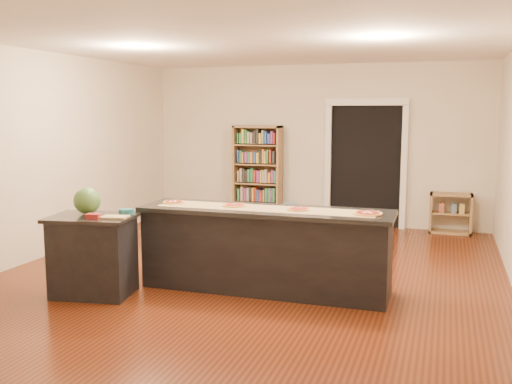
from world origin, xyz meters
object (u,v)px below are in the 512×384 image
(waste_bin, at_px, (290,215))
(bookshelf, at_px, (257,174))
(side_counter, at_px, (93,255))
(watermelon, at_px, (87,201))
(low_shelf, at_px, (451,213))
(kitchen_island, at_px, (265,249))

(waste_bin, bearing_deg, bookshelf, 160.62)
(side_counter, height_order, watermelon, watermelon)
(bookshelf, distance_m, waste_bin, 0.99)
(bookshelf, bearing_deg, waste_bin, -19.38)
(waste_bin, distance_m, watermelon, 4.47)
(low_shelf, bearing_deg, bookshelf, -179.79)
(kitchen_island, distance_m, side_counter, 1.88)
(side_counter, bearing_deg, kitchen_island, 14.08)
(side_counter, xyz_separation_m, bookshelf, (0.37, 4.57, 0.43))
(watermelon, bearing_deg, kitchen_island, 20.29)
(low_shelf, bearing_deg, watermelon, -130.30)
(waste_bin, bearing_deg, watermelon, -105.28)
(kitchen_island, height_order, low_shelf, kitchen_island)
(kitchen_island, xyz_separation_m, waste_bin, (-0.67, 3.56, -0.27))
(kitchen_island, height_order, bookshelf, bookshelf)
(kitchen_island, bearing_deg, bookshelf, 109.00)
(waste_bin, relative_size, watermelon, 1.37)
(bookshelf, bearing_deg, side_counter, -94.58)
(kitchen_island, height_order, watermelon, watermelon)
(watermelon, bearing_deg, side_counter, -38.00)
(watermelon, bearing_deg, bookshelf, 83.96)
(side_counter, relative_size, low_shelf, 1.33)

